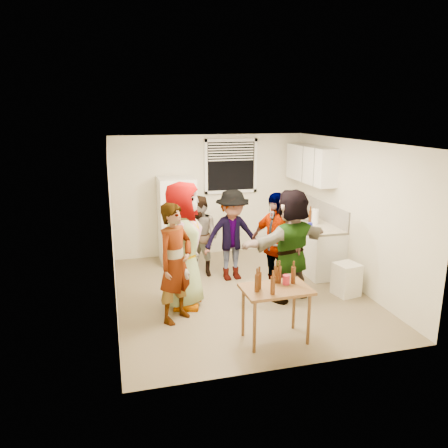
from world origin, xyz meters
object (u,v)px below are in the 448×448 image
object	(u,v)px
refrigerator	(177,220)
guest_back_right	(232,278)
beer_bottle_table	(259,289)
guest_grey	(184,305)
guest_black	(274,293)
wine_bottle	(293,211)
guest_stripe	(177,319)
trash_bin	(346,280)
guest_orange	(289,298)
guest_back_left	(201,274)
serving_table	(275,340)
kettle	(307,221)
beer_bottle_counter	(310,224)
blue_cup	(310,229)
red_cup	(286,284)

from	to	relation	value
refrigerator	guest_back_right	distance (m)	1.68
beer_bottle_table	guest_back_right	distance (m)	2.37
guest_grey	guest_black	xyz separation A→B (m)	(1.53, 0.08, 0.00)
wine_bottle	guest_stripe	bearing A→B (deg)	-138.58
trash_bin	guest_orange	distance (m)	1.00
guest_orange	guest_back_left	bearing A→B (deg)	-69.74
serving_table	beer_bottle_table	world-z (taller)	beer_bottle_table
kettle	guest_black	size ratio (longest dim) A/B	0.15
guest_orange	refrigerator	bearing A→B (deg)	-76.69
kettle	guest_stripe	size ratio (longest dim) A/B	0.15
beer_bottle_table	guest_black	bearing A→B (deg)	61.64
guest_back_right	guest_grey	bearing A→B (deg)	-143.71
kettle	serving_table	size ratio (longest dim) A/B	0.29
serving_table	guest_stripe	distance (m)	1.49
guest_stripe	guest_black	xyz separation A→B (m)	(1.71, 0.53, 0.00)
guest_back_left	beer_bottle_table	bearing A→B (deg)	-41.79
trash_bin	guest_black	size ratio (longest dim) A/B	0.31
beer_bottle_counter	serving_table	size ratio (longest dim) A/B	0.28
guest_grey	guest_orange	xyz separation A→B (m)	(1.69, -0.18, 0.00)
beer_bottle_table	guest_stripe	size ratio (longest dim) A/B	0.13
beer_bottle_table	guest_back_right	size ratio (longest dim) A/B	0.14
serving_table	kettle	bearing A→B (deg)	57.84
guest_grey	serving_table	bearing A→B (deg)	-124.25
kettle	blue_cup	distance (m)	0.62
refrigerator	guest_grey	size ratio (longest dim) A/B	0.87
kettle	beer_bottle_table	size ratio (longest dim) A/B	1.16
kettle	wine_bottle	size ratio (longest dim) A/B	0.89
refrigerator	guest_grey	xyz separation A→B (m)	(-0.23, -2.09, -0.85)
guest_stripe	kettle	bearing A→B (deg)	-9.59
beer_bottle_counter	guest_orange	size ratio (longest dim) A/B	0.14
guest_grey	refrigerator	bearing A→B (deg)	13.95
wine_bottle	guest_stripe	distance (m)	3.99
beer_bottle_counter	guest_stripe	bearing A→B (deg)	-152.26
serving_table	guest_grey	distance (m)	1.69
serving_table	beer_bottle_counter	bearing A→B (deg)	56.08
beer_bottle_counter	guest_orange	xyz separation A→B (m)	(-0.88, -1.18, -0.90)
guest_grey	guest_black	world-z (taller)	guest_grey
beer_bottle_counter	refrigerator	bearing A→B (deg)	154.99
refrigerator	guest_back_right	bearing A→B (deg)	-56.48
guest_back_left	guest_back_right	xyz separation A→B (m)	(0.50, -0.34, 0.00)
beer_bottle_counter	guest_black	distance (m)	1.66
guest_back_right	guest_orange	distance (m)	1.26
beer_bottle_table	guest_black	xyz separation A→B (m)	(0.77, 1.42, -0.74)
red_cup	refrigerator	bearing A→B (deg)	105.26
refrigerator	guest_back_right	xyz separation A→B (m)	(0.80, -1.21, -0.85)
beer_bottle_counter	blue_cup	world-z (taller)	beer_bottle_counter
wine_bottle	guest_grey	size ratio (longest dim) A/B	0.15
beer_bottle_counter	red_cup	bearing A→B (deg)	-121.90
beer_bottle_counter	guest_grey	distance (m)	2.91
serving_table	guest_black	size ratio (longest dim) A/B	0.51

